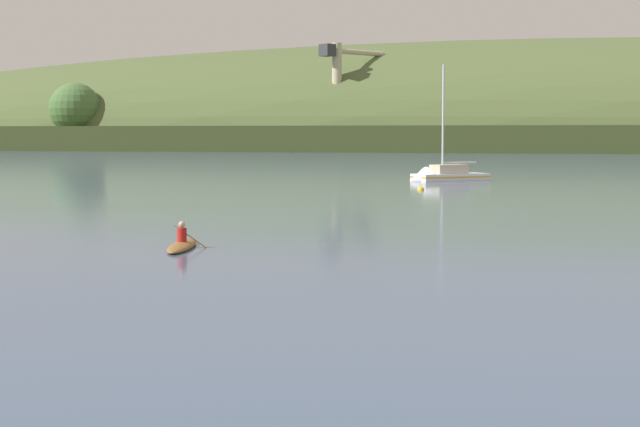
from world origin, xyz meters
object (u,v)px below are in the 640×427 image
at_px(sailboat_near_mooring, 442,179).
at_px(mooring_buoy_off_fishing_boat, 421,190).
at_px(canoe_with_paddler, 182,245).
at_px(dockside_crane, 338,96).

relative_size(sailboat_near_mooring, mooring_buoy_off_fishing_boat, 19.19).
bearing_deg(canoe_with_paddler, sailboat_near_mooring, -15.95).
bearing_deg(canoe_with_paddler, mooring_buoy_off_fishing_boat, -17.54).
relative_size(sailboat_near_mooring, canoe_with_paddler, 2.76).
height_order(canoe_with_paddler, mooring_buoy_off_fishing_boat, canoe_with_paddler).
bearing_deg(mooring_buoy_off_fishing_boat, sailboat_near_mooring, 95.32).
distance_m(sailboat_near_mooring, mooring_buoy_off_fishing_boat, 12.88).
relative_size(dockside_crane, sailboat_near_mooring, 2.27).
bearing_deg(canoe_with_paddler, dockside_crane, -0.97).
distance_m(dockside_crane, sailboat_near_mooring, 137.85).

